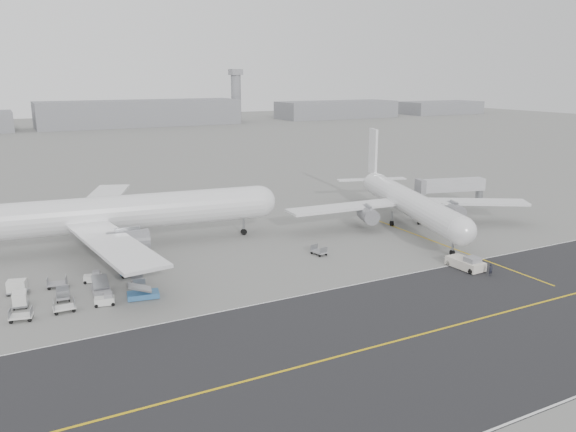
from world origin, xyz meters
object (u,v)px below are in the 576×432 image
ground_crew_a (491,270)px  pushback_tug (466,263)px  airliner_a (104,214)px  airliner_b (407,201)px  jet_bridge (452,187)px  control_tower (236,94)px

ground_crew_a → pushback_tug: bearing=107.6°
pushback_tug → airliner_a: bearing=140.2°
airliner_a → pushback_tug: bearing=-120.7°
airliner_a → ground_crew_a: airliner_a is taller
airliner_b → jet_bridge: 20.94m
control_tower → airliner_a: bearing=-117.1°
control_tower → pushback_tug: 280.10m
control_tower → airliner_b: (-67.47, -245.95, -11.57)m
ground_crew_a → airliner_a: bearing=144.4°
pushback_tug → jet_bridge: (27.06, 31.94, 3.36)m
control_tower → airliner_b: 255.30m
control_tower → ground_crew_a: 283.51m
airliner_a → jet_bridge: 71.68m
airliner_a → control_tower: bearing=-20.2°
airliner_a → jet_bridge: airliner_a is taller
jet_bridge → ground_crew_a: jet_bridge is taller
control_tower → airliner_b: size_ratio=0.68×
control_tower → airliner_a: 264.05m
pushback_tug → ground_crew_a: 3.90m
airliner_a → ground_crew_a: (45.45, -38.12, -4.91)m
ground_crew_a → jet_bridge: bearing=58.2°
airliner_a → airliner_b: size_ratio=1.27×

